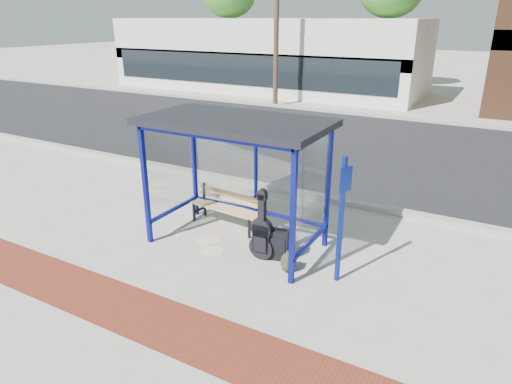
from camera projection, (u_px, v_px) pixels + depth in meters
The scene contains 17 objects.
ground at pixel (237, 243), 8.76m from camera, with size 120.00×120.00×0.00m, color #B2ADA0.
brick_paver_strip at pixel (144, 315), 6.64m from camera, with size 60.00×1.00×0.01m, color maroon.
curb_near at pixel (299, 193), 11.10m from camera, with size 60.00×0.25×0.12m, color gray.
street_asphalt at pixel (361, 147), 15.28m from camera, with size 60.00×10.00×0.00m, color black.
curb_far at pixel (397, 118), 19.41m from camera, with size 60.00×0.25×0.12m, color gray.
far_sidewalk at pixel (407, 112), 20.98m from camera, with size 60.00×4.00×0.01m, color #B2ADA0.
bus_shelter at pixel (237, 137), 8.08m from camera, with size 3.30×1.80×2.42m.
storefront_white at pixel (266, 55), 26.80m from camera, with size 18.00×6.04×4.00m.
utility_pole_west at pixel (277, 16), 20.94m from camera, with size 1.60×0.24×8.00m.
bench at pixel (227, 206), 9.37m from camera, with size 1.64×0.53×0.76m.
guitar_bag at pixel (262, 235), 8.06m from camera, with size 0.46×0.14×1.25m.
suitcase at pixel (279, 245), 8.11m from camera, with size 0.39×0.30×0.61m.
backpack at pixel (288, 263), 7.75m from camera, with size 0.29×0.27×0.34m.
sign_post at pixel (342, 214), 7.10m from camera, with size 0.13×0.26×2.13m.
newspaper_a at pixel (178, 232), 9.23m from camera, with size 0.37×0.29×0.01m, color white.
newspaper_b at pixel (213, 251), 8.45m from camera, with size 0.41×0.33×0.01m, color white.
newspaper_c at pixel (209, 240), 8.87m from camera, with size 0.42×0.33×0.01m, color white.
Camera 1 is at (4.15, -6.65, 4.06)m, focal length 32.00 mm.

